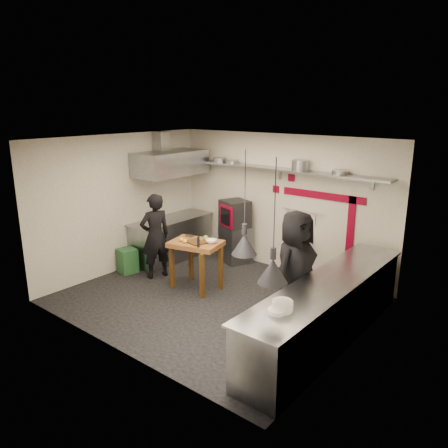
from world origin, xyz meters
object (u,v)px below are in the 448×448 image
Objects in this scene: oven_stand at (235,244)px; combi_oven at (235,214)px; chef_left at (155,236)px; chef_right at (295,270)px; green_bin at (127,261)px; prep_table at (196,265)px.

combi_oven is at bearing -65.85° from oven_stand.
chef_left is at bearing -91.73° from combi_oven.
chef_right is at bearing 107.94° from chef_left.
combi_oven reaches higher than oven_stand.
green_bin is 0.91m from chef_left.
chef_left is at bearing 93.52° from chef_right.
combi_oven is 0.63× the size of prep_table.
chef_right is (2.15, -0.10, 0.47)m from prep_table.
combi_oven is at bearing 54.77° from green_bin.
oven_stand is at bearing 55.12° from green_bin.
chef_left is 0.92× the size of chef_right.
prep_table is at bearing 91.12° from chef_right.
prep_table is at bearing 10.35° from green_bin.
chef_right is at bearing -16.20° from prep_table.
chef_right reaches higher than prep_table.
prep_table reaches higher than oven_stand.
chef_left reaches higher than green_bin.
prep_table is 0.50× the size of chef_right.
oven_stand is 1.60× the size of green_bin.
green_bin is (-1.33, -1.89, -0.84)m from combi_oven.
oven_stand is 2.33m from green_bin.
chef_right is at bearing 3.07° from green_bin.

